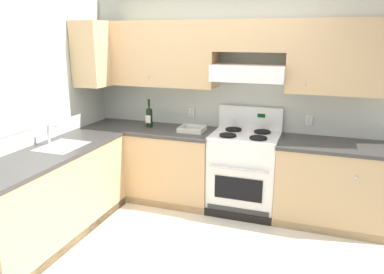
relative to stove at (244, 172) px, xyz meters
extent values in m
plane|color=beige|center=(-0.46, -1.25, -0.48)|extent=(7.04, 7.04, 0.00)
cube|color=beige|center=(0.00, 0.37, 0.80)|extent=(4.68, 0.12, 2.55)
cube|color=tan|center=(-1.17, 0.13, 1.32)|extent=(1.54, 0.34, 0.76)
cube|color=tan|center=(1.04, 0.13, 1.32)|extent=(1.29, 0.34, 0.76)
cube|color=tan|center=(0.00, 0.13, 1.53)|extent=(0.80, 0.34, 0.34)
cube|color=white|center=(0.00, 0.09, 1.14)|extent=(0.80, 0.46, 0.17)
cube|color=white|center=(0.00, -0.13, 1.07)|extent=(0.80, 0.03, 0.04)
sphere|color=silver|center=(-1.17, -0.05, 1.06)|extent=(0.02, 0.02, 0.02)
sphere|color=silver|center=(0.60, -0.05, 1.06)|extent=(0.02, 0.02, 0.02)
cube|color=silver|center=(-0.75, 0.29, 0.60)|extent=(0.08, 0.01, 0.12)
cube|color=silver|center=(-0.75, 0.29, 0.62)|extent=(0.03, 0.00, 0.03)
cube|color=silver|center=(-0.75, 0.29, 0.58)|extent=(0.03, 0.00, 0.03)
cube|color=silver|center=(0.67, 0.29, 0.60)|extent=(0.08, 0.01, 0.12)
cube|color=silver|center=(0.67, 0.29, 0.62)|extent=(0.03, 0.00, 0.03)
cube|color=silver|center=(0.67, 0.29, 0.58)|extent=(0.03, 0.00, 0.03)
cube|color=beige|center=(-2.08, -1.15, 0.80)|extent=(0.12, 4.00, 2.55)
cube|color=white|center=(-2.03, -1.16, 1.07)|extent=(0.04, 1.00, 0.92)
cube|color=white|center=(-2.01, -1.16, 1.07)|extent=(0.01, 0.90, 0.82)
cube|color=white|center=(-2.00, -1.16, 1.07)|extent=(0.01, 0.90, 0.02)
cube|color=tan|center=(-1.84, -0.05, 1.32)|extent=(0.34, 0.64, 0.76)
cube|color=tan|center=(-1.19, -0.01, -0.04)|extent=(1.61, 0.61, 0.87)
cube|color=#3D3A38|center=(-1.19, -0.01, 0.41)|extent=(1.63, 0.63, 0.04)
cube|color=tan|center=(0.99, -0.01, -0.04)|extent=(1.20, 0.61, 0.87)
cube|color=#3D3A38|center=(0.99, -0.01, 0.41)|extent=(1.23, 0.63, 0.04)
cube|color=black|center=(-0.20, -0.28, -0.43)|extent=(3.54, 0.06, 0.09)
sphere|color=silver|center=(-1.51, -0.33, 0.20)|extent=(0.03, 0.03, 0.03)
sphere|color=silver|center=(1.17, -0.33, 0.20)|extent=(0.03, 0.03, 0.03)
cube|color=tan|center=(-1.71, -1.26, -0.04)|extent=(0.61, 1.89, 0.87)
cube|color=#3D3A38|center=(-1.71, -1.26, 0.41)|extent=(0.63, 1.91, 0.04)
cube|color=black|center=(-1.43, -1.26, -0.43)|extent=(0.06, 1.85, 0.09)
cube|color=#999B9E|center=(-1.71, -1.02, 0.43)|extent=(0.40, 0.48, 0.01)
cube|color=#28282B|center=(-1.71, -1.02, 0.36)|extent=(0.34, 0.42, 0.14)
cylinder|color=silver|center=(-1.87, -1.02, 0.54)|extent=(0.03, 0.03, 0.22)
cylinder|color=silver|center=(-1.79, -1.02, 0.64)|extent=(0.16, 0.02, 0.02)
cube|color=white|center=(0.00, 0.00, -0.02)|extent=(0.76, 0.58, 0.91)
cube|color=black|center=(0.00, -0.30, -0.10)|extent=(0.53, 0.01, 0.26)
cylinder|color=silver|center=(0.00, -0.32, 0.14)|extent=(0.65, 0.02, 0.02)
cube|color=#333333|center=(0.00, -0.30, -0.38)|extent=(0.70, 0.01, 0.11)
cube|color=white|center=(0.00, 0.00, 0.44)|extent=(0.76, 0.58, 0.02)
cube|color=white|center=(0.00, 0.27, 0.58)|extent=(0.76, 0.04, 0.29)
cube|color=#053F0C|center=(0.13, 0.25, 0.63)|extent=(0.09, 0.01, 0.04)
cylinder|color=black|center=(-0.17, -0.14, 0.46)|extent=(0.19, 0.19, 0.02)
cylinder|color=black|center=(-0.17, -0.14, 0.45)|extent=(0.07, 0.07, 0.01)
cylinder|color=black|center=(0.17, -0.14, 0.46)|extent=(0.19, 0.19, 0.02)
cylinder|color=black|center=(0.17, -0.14, 0.45)|extent=(0.07, 0.07, 0.01)
cylinder|color=black|center=(-0.17, 0.14, 0.46)|extent=(0.19, 0.19, 0.02)
cylinder|color=black|center=(-0.17, 0.14, 0.45)|extent=(0.07, 0.07, 0.01)
cylinder|color=black|center=(0.17, 0.14, 0.46)|extent=(0.19, 0.19, 0.02)
cylinder|color=black|center=(0.17, 0.14, 0.45)|extent=(0.07, 0.07, 0.01)
cylinder|color=white|center=(-0.21, 0.25, 0.55)|extent=(0.04, 0.02, 0.04)
cylinder|color=white|center=(-0.07, 0.25, 0.55)|extent=(0.04, 0.02, 0.04)
cylinder|color=white|center=(0.07, 0.25, 0.55)|extent=(0.04, 0.02, 0.04)
cylinder|color=white|center=(0.21, 0.25, 0.55)|extent=(0.04, 0.02, 0.04)
cylinder|color=black|center=(-1.22, 0.03, 0.54)|extent=(0.08, 0.08, 0.22)
cone|color=black|center=(-1.22, 0.03, 0.67)|extent=(0.08, 0.08, 0.04)
cylinder|color=black|center=(-1.22, 0.03, 0.73)|extent=(0.03, 0.03, 0.09)
cylinder|color=black|center=(-1.22, 0.03, 0.77)|extent=(0.03, 0.03, 0.02)
cube|color=silver|center=(-1.22, -0.01, 0.54)|extent=(0.07, 0.00, 0.10)
cube|color=beige|center=(-0.64, 0.00, 0.44)|extent=(0.24, 0.21, 0.02)
cube|color=beige|center=(-0.64, -0.13, 0.46)|extent=(0.30, 0.01, 0.06)
cube|color=beige|center=(-0.64, 0.12, 0.46)|extent=(0.30, 0.01, 0.06)
cube|color=beige|center=(-0.78, 0.00, 0.46)|extent=(0.01, 0.23, 0.06)
cube|color=beige|center=(-0.50, 0.00, 0.46)|extent=(0.01, 0.23, 0.06)
camera|label=1|loc=(0.75, -4.00, 1.53)|focal=34.30mm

